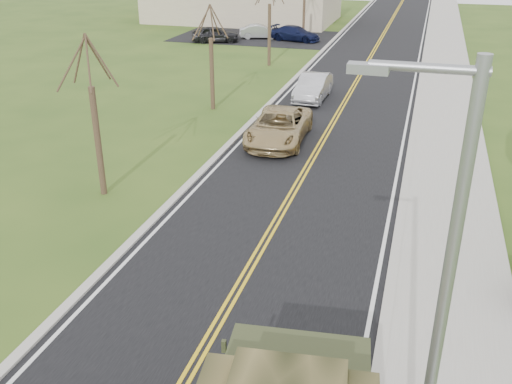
% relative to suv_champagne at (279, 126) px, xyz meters
% --- Properties ---
extents(road, '(8.00, 120.00, 0.01)m').
position_rel_suv_champagne_xyz_m(road, '(2.01, 22.30, -0.76)').
color(road, black).
rests_on(road, ground).
extents(curb_right, '(0.30, 120.00, 0.12)m').
position_rel_suv_champagne_xyz_m(curb_right, '(6.16, 22.30, -0.70)').
color(curb_right, '#9E998E').
rests_on(curb_right, ground).
extents(sidewalk_right, '(3.20, 120.00, 0.10)m').
position_rel_suv_champagne_xyz_m(sidewalk_right, '(7.91, 22.30, -0.71)').
color(sidewalk_right, '#9E998E').
rests_on(sidewalk_right, ground).
extents(curb_left, '(0.30, 120.00, 0.10)m').
position_rel_suv_champagne_xyz_m(curb_left, '(-2.14, 22.30, -0.71)').
color(curb_left, '#9E998E').
rests_on(curb_left, ground).
extents(street_light, '(1.65, 0.22, 8.00)m').
position_rel_suv_champagne_xyz_m(street_light, '(6.91, -18.20, 3.67)').
color(street_light, gray).
rests_on(street_light, ground).
extents(bare_tree_a, '(1.93, 2.26, 6.08)m').
position_rel_suv_champagne_xyz_m(bare_tree_a, '(-4.99, -7.70, 1.86)').
color(bare_tree_a, '#38281C').
rests_on(bare_tree_a, ground).
extents(bare_tree_b, '(1.83, 2.14, 5.73)m').
position_rel_suv_champagne_xyz_m(bare_tree_b, '(-4.99, 4.30, 1.71)').
color(bare_tree_b, '#38281C').
rests_on(bare_tree_b, ground).
extents(bare_tree_c, '(2.04, 2.39, 6.42)m').
position_rel_suv_champagne_xyz_m(bare_tree_c, '(-4.99, 16.30, 2.01)').
color(bare_tree_c, '#38281C').
rests_on(bare_tree_c, ground).
extents(bare_tree_d, '(1.88, 2.20, 5.91)m').
position_rel_suv_champagne_xyz_m(bare_tree_d, '(-4.99, 28.30, 1.79)').
color(bare_tree_d, '#38281C').
rests_on(bare_tree_d, ground).
extents(suv_champagne, '(2.76, 5.59, 1.53)m').
position_rel_suv_champagne_xyz_m(suv_champagne, '(0.00, 0.00, 0.00)').
color(suv_champagne, tan).
rests_on(suv_champagne, ground).
extents(sedan_silver, '(1.67, 4.58, 1.50)m').
position_rel_suv_champagne_xyz_m(sedan_silver, '(0.07, 7.87, -0.01)').
color(sedan_silver, '#BAB9BF').
rests_on(sedan_silver, ground).
extents(lot_car_dark, '(4.55, 3.03, 1.44)m').
position_rel_suv_champagne_xyz_m(lot_car_dark, '(-12.25, 24.30, -0.04)').
color(lot_car_dark, black).
rests_on(lot_car_dark, ground).
extents(lot_car_silver, '(4.11, 2.50, 1.28)m').
position_rel_suv_champagne_xyz_m(lot_car_silver, '(-8.90, 27.36, -0.12)').
color(lot_car_silver, '#B3B4B9').
rests_on(lot_car_silver, ground).
extents(lot_car_navy, '(4.89, 2.77, 1.34)m').
position_rel_suv_champagne_xyz_m(lot_car_navy, '(-5.45, 27.07, -0.09)').
color(lot_car_navy, black).
rests_on(lot_car_navy, ground).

